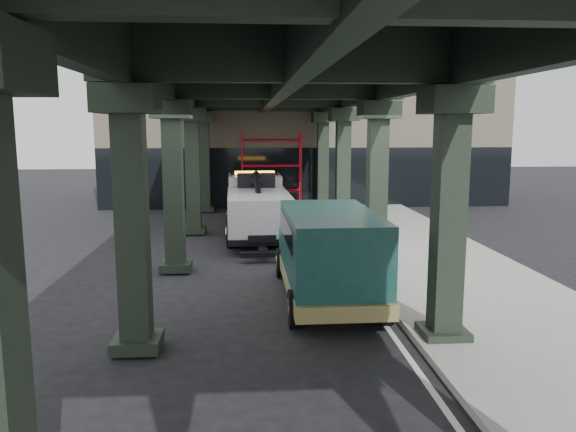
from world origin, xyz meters
name	(u,v)px	position (x,y,z in m)	size (l,w,h in m)	color
ground	(296,288)	(0.00, 0.00, 0.00)	(90.00, 90.00, 0.00)	black
sidewalk	(436,265)	(4.50, 2.00, 0.07)	(5.00, 40.00, 0.15)	gray
lane_stripe	(346,268)	(1.70, 2.00, 0.01)	(0.12, 38.00, 0.01)	silver
viaduct	(276,85)	(-0.40, 2.00, 5.46)	(7.40, 32.00, 6.40)	black
building	(300,132)	(2.00, 20.00, 4.00)	(22.00, 10.00, 8.00)	#C6B793
scaffolding	(271,169)	(0.00, 14.64, 2.11)	(3.08, 0.88, 4.00)	red
tow_truck	(257,204)	(-0.90, 7.48, 1.25)	(2.52, 7.88, 2.56)	black
towed_van	(328,252)	(0.69, -1.11, 1.23)	(2.32, 5.66, 2.28)	#0F3834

